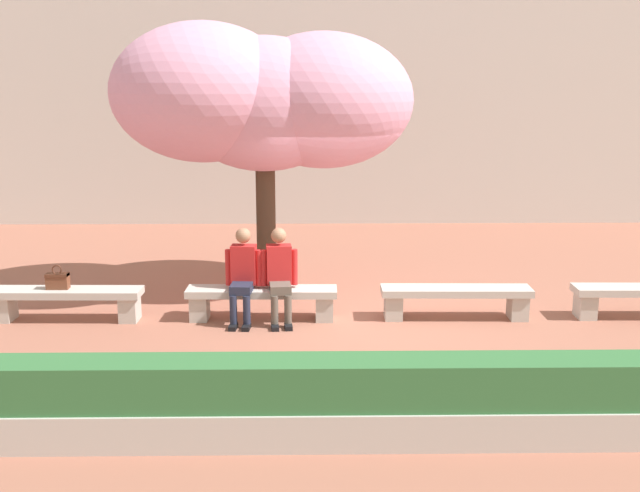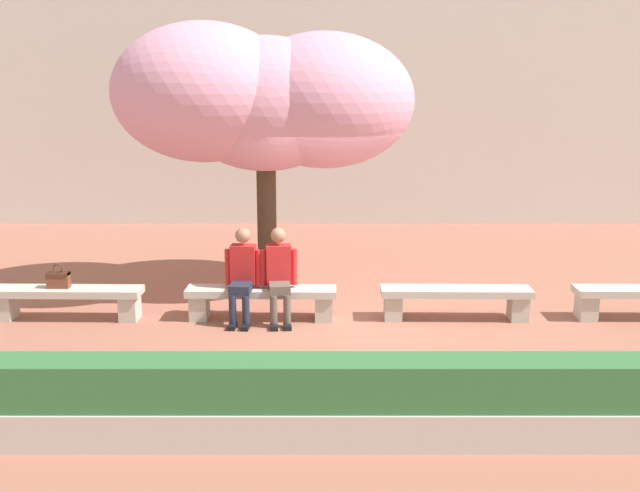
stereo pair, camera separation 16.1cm
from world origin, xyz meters
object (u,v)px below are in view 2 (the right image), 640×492
at_px(stone_bench_west_end, 67,298).
at_px(stone_bench_center, 456,298).
at_px(handbag, 59,279).
at_px(cherry_tree_main, 265,99).
at_px(person_seated_right, 279,272).
at_px(stone_bench_near_west, 262,298).
at_px(person_seated_left, 243,272).

xyz_separation_m(stone_bench_west_end, stone_bench_center, (5.39, 0.00, 0.00)).
distance_m(handbag, cherry_tree_main, 3.92).
bearing_deg(person_seated_right, stone_bench_near_west, 168.03).
distance_m(stone_bench_west_end, person_seated_right, 2.97).
relative_size(stone_bench_near_west, stone_bench_center, 1.00).
bearing_deg(stone_bench_west_end, person_seated_left, -1.25).
xyz_separation_m(stone_bench_west_end, person_seated_left, (2.45, -0.05, 0.39)).
bearing_deg(person_seated_right, handbag, 178.72).
relative_size(stone_bench_west_end, person_seated_left, 1.61).
relative_size(person_seated_left, cherry_tree_main, 0.29).
height_order(stone_bench_near_west, handbag, handbag).
xyz_separation_m(stone_bench_center, person_seated_left, (-2.94, -0.05, 0.39)).
bearing_deg(stone_bench_center, handbag, 179.84).
height_order(stone_bench_west_end, stone_bench_near_west, same).
height_order(stone_bench_near_west, person_seated_left, person_seated_left).
bearing_deg(cherry_tree_main, stone_bench_center, -26.33).
bearing_deg(person_seated_left, person_seated_right, 0.02).
distance_m(stone_bench_near_west, person_seated_left, 0.46).
bearing_deg(stone_bench_near_west, stone_bench_west_end, 180.00).
relative_size(person_seated_left, handbag, 3.81).
height_order(stone_bench_center, person_seated_right, person_seated_right).
height_order(stone_bench_west_end, stone_bench_center, same).
height_order(person_seated_right, handbag, person_seated_right).
bearing_deg(stone_bench_west_end, handbag, 171.84).
bearing_deg(stone_bench_near_west, person_seated_left, -167.91).
height_order(person_seated_left, handbag, person_seated_left).
relative_size(stone_bench_center, person_seated_right, 1.61).
xyz_separation_m(stone_bench_center, cherry_tree_main, (-2.70, 1.34, 2.67)).
height_order(stone_bench_center, person_seated_left, person_seated_left).
bearing_deg(person_seated_left, handbag, 178.46).
xyz_separation_m(stone_bench_near_west, stone_bench_center, (2.70, 0.00, 0.00)).
xyz_separation_m(stone_bench_west_end, cherry_tree_main, (2.69, 1.34, 2.67)).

